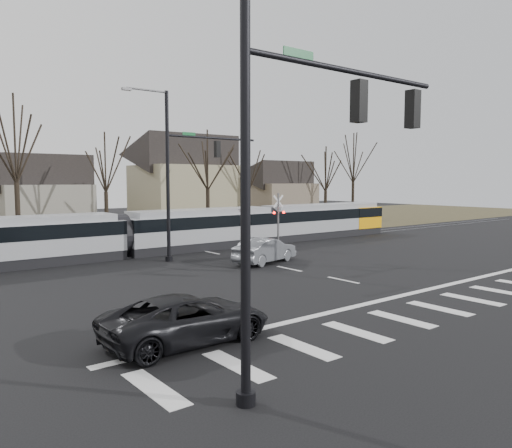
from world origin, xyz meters
TOP-DOWN VIEW (x-y plane):
  - ground at (0.00, 0.00)m, footprint 140.00×140.00m
  - grass_verge at (0.00, 32.00)m, footprint 140.00×28.00m
  - crosswalk at (0.00, -4.00)m, footprint 27.00×2.60m
  - stop_line at (0.00, -1.80)m, footprint 28.00×0.35m
  - lane_dashes at (0.00, 16.00)m, footprint 0.18×30.00m
  - rail_pair at (0.00, 15.80)m, footprint 90.00×1.52m
  - tram at (0.42, 16.00)m, footprint 37.60×2.79m
  - sedan at (0.23, 8.42)m, footprint 4.03×5.42m
  - suv at (-10.85, -1.50)m, footprint 2.50×5.30m
  - signal_pole_near_left at (-10.41, -6.00)m, footprint 9.28×0.44m
  - signal_pole_far at (-2.41, 12.50)m, footprint 9.28×0.44m
  - rail_crossing_signal at (5.00, 12.79)m, footprint 1.08×0.36m
  - tree_row at (2.00, 26.00)m, footprint 59.20×7.20m
  - house_b at (-5.00, 36.00)m, footprint 8.64×7.56m
  - house_c at (9.00, 33.00)m, footprint 10.80×8.64m
  - house_d at (24.00, 35.00)m, footprint 8.64×7.56m

SIDE VIEW (x-z plane):
  - ground at x=0.00m, z-range 0.00..0.00m
  - grass_verge at x=0.00m, z-range 0.00..0.01m
  - crosswalk at x=0.00m, z-range 0.00..0.01m
  - stop_line at x=0.00m, z-range 0.00..0.01m
  - lane_dashes at x=0.00m, z-range 0.00..0.01m
  - rail_pair at x=0.00m, z-range 0.00..0.06m
  - suv at x=-10.85m, z-range 0.00..1.47m
  - sedan at x=0.23m, z-range 0.00..1.51m
  - tram at x=0.42m, z-range 0.13..2.98m
  - rail_crossing_signal at x=5.00m, z-range -0.11..3.89m
  - house_b at x=-5.00m, z-range 0.14..7.79m
  - house_d at x=24.00m, z-range 0.14..7.79m
  - tree_row at x=2.00m, z-range 0.00..10.00m
  - house_c at x=9.00m, z-range 0.18..10.28m
  - signal_pole_near_left at x=-10.41m, z-range 0.60..10.80m
  - signal_pole_far at x=-2.41m, z-range 0.60..10.80m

